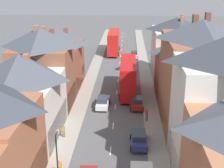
% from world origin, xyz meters
% --- Properties ---
extents(pavement_left, '(2.20, 104.00, 0.14)m').
position_xyz_m(pavement_left, '(-5.10, 38.00, 0.07)').
color(pavement_left, gray).
rests_on(pavement_left, ground).
extents(pavement_right, '(2.20, 104.00, 0.14)m').
position_xyz_m(pavement_right, '(5.10, 38.00, 0.07)').
color(pavement_right, gray).
rests_on(pavement_right, ground).
extents(centre_line_dashes, '(0.14, 97.80, 0.01)m').
position_xyz_m(centre_line_dashes, '(0.00, 36.00, 0.01)').
color(centre_line_dashes, silver).
rests_on(centre_line_dashes, ground).
extents(terrace_row_left, '(8.00, 48.24, 11.76)m').
position_xyz_m(terrace_row_left, '(-10.18, 13.56, 5.08)').
color(terrace_row_left, '#A36042').
rests_on(terrace_row_left, ground).
extents(terrace_row_right, '(8.00, 54.40, 13.86)m').
position_xyz_m(terrace_row_right, '(10.19, 15.33, 5.82)').
color(terrace_row_right, beige).
rests_on(terrace_row_right, ground).
extents(double_decker_bus_lead, '(2.74, 10.80, 5.30)m').
position_xyz_m(double_decker_bus_lead, '(-1.81, 56.69, 2.82)').
color(double_decker_bus_lead, red).
rests_on(double_decker_bus_lead, ground).
extents(double_decker_bus_mid_street, '(2.74, 10.80, 5.30)m').
position_xyz_m(double_decker_bus_mid_street, '(1.79, 29.71, 2.82)').
color(double_decker_bus_mid_street, red).
rests_on(double_decker_bus_mid_street, ground).
extents(car_near_blue, '(1.90, 4.50, 1.59)m').
position_xyz_m(car_near_blue, '(-1.80, 23.85, 0.81)').
color(car_near_blue, silver).
rests_on(car_near_blue, ground).
extents(car_near_silver, '(1.90, 3.94, 1.66)m').
position_xyz_m(car_near_silver, '(3.10, 23.82, 0.83)').
color(car_near_silver, maroon).
rests_on(car_near_silver, ground).
extents(car_parked_right_a, '(1.90, 4.19, 1.66)m').
position_xyz_m(car_parked_right_a, '(3.10, 13.34, 0.84)').
color(car_parked_right_a, navy).
rests_on(car_parked_right_a, ground).
extents(car_mid_black, '(1.90, 3.84, 1.71)m').
position_xyz_m(car_mid_black, '(3.10, 51.83, 0.86)').
color(car_mid_black, '#B7BABF').
rests_on(car_mid_black, ground).
extents(car_parked_left_b, '(1.90, 4.33, 1.70)m').
position_xyz_m(car_parked_left_b, '(1.80, 42.30, 0.85)').
color(car_parked_left_b, silver).
rests_on(car_parked_left_b, ground).
extents(pedestrian_near_right, '(0.36, 0.22, 1.61)m').
position_xyz_m(pedestrian_near_right, '(-4.53, 7.30, 1.03)').
color(pedestrian_near_right, brown).
rests_on(pedestrian_near_right, pavement_left).
extents(pedestrian_mid_left, '(0.36, 0.22, 1.61)m').
position_xyz_m(pedestrian_mid_left, '(-5.65, 14.50, 1.03)').
color(pedestrian_mid_left, brown).
rests_on(pedestrian_mid_left, pavement_left).
extents(pedestrian_mid_right, '(0.36, 0.22, 1.61)m').
position_xyz_m(pedestrian_mid_right, '(4.30, 19.45, 1.03)').
color(pedestrian_mid_right, '#3D4256').
rests_on(pedestrian_mid_right, pavement_right).
extents(street_lamp, '(0.20, 1.12, 5.50)m').
position_xyz_m(street_lamp, '(-4.25, 5.48, 3.24)').
color(street_lamp, black).
rests_on(street_lamp, ground).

